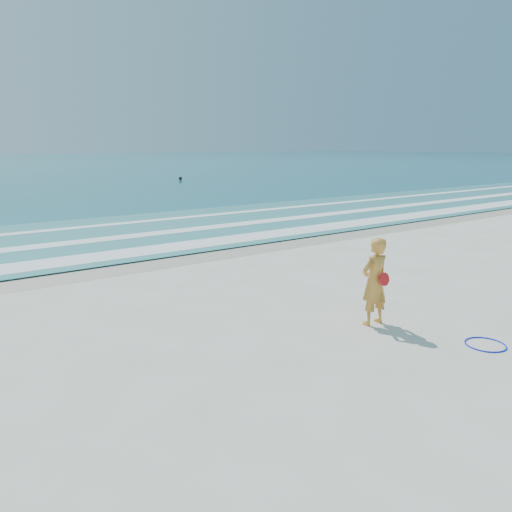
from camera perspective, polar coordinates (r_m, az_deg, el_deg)
ground at (r=8.70m, az=11.74°, el=-11.83°), size 400.00×400.00×0.00m
wet_sand at (r=15.84m, az=-13.04°, el=-0.69°), size 400.00×2.40×0.00m
shallow at (r=20.44m, az=-18.61°, el=2.06°), size 400.00×10.00×0.01m
foam_near at (r=17.00m, az=-14.79°, el=0.30°), size 400.00×1.40×0.01m
foam_mid at (r=19.69m, az=-17.90°, el=1.75°), size 400.00×0.90×0.01m
foam_far at (r=22.81m, az=-20.55°, el=2.98°), size 400.00×0.60×0.01m
hoop at (r=10.10m, az=24.75°, el=-9.17°), size 0.92×0.92×0.03m
buoy at (r=51.48m, az=-8.64°, el=8.77°), size 0.35×0.35×0.35m
woman at (r=10.23m, az=13.38°, el=-2.86°), size 0.66×0.44×1.78m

